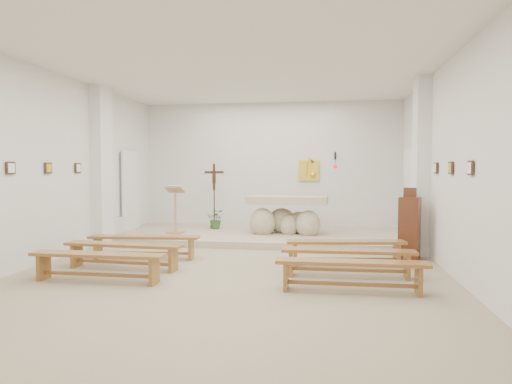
% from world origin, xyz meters
% --- Properties ---
extents(ground, '(7.00, 10.00, 0.00)m').
position_xyz_m(ground, '(0.00, 0.00, 0.00)').
color(ground, tan).
rests_on(ground, ground).
extents(wall_left, '(0.02, 10.00, 3.50)m').
position_xyz_m(wall_left, '(-3.49, 0.00, 1.75)').
color(wall_left, silver).
rests_on(wall_left, ground).
extents(wall_right, '(0.02, 10.00, 3.50)m').
position_xyz_m(wall_right, '(3.49, 0.00, 1.75)').
color(wall_right, silver).
rests_on(wall_right, ground).
extents(wall_back, '(7.00, 0.02, 3.50)m').
position_xyz_m(wall_back, '(0.00, 4.99, 1.75)').
color(wall_back, silver).
rests_on(wall_back, ground).
extents(ceiling, '(7.00, 10.00, 0.02)m').
position_xyz_m(ceiling, '(0.00, 0.00, 3.49)').
color(ceiling, silver).
rests_on(ceiling, wall_back).
extents(sanctuary_platform, '(6.98, 3.00, 0.15)m').
position_xyz_m(sanctuary_platform, '(0.00, 3.50, 0.07)').
color(sanctuary_platform, '#C8B39A').
rests_on(sanctuary_platform, ground).
extents(pilaster_left, '(0.26, 0.55, 3.50)m').
position_xyz_m(pilaster_left, '(-3.37, 2.00, 1.75)').
color(pilaster_left, white).
rests_on(pilaster_left, ground).
extents(pilaster_right, '(0.26, 0.55, 3.50)m').
position_xyz_m(pilaster_right, '(3.37, 2.00, 1.75)').
color(pilaster_right, white).
rests_on(pilaster_right, ground).
extents(gold_wall_relief, '(0.55, 0.04, 0.55)m').
position_xyz_m(gold_wall_relief, '(1.05, 4.96, 1.65)').
color(gold_wall_relief, gold).
rests_on(gold_wall_relief, wall_back).
extents(sanctuary_lamp, '(0.11, 0.36, 0.44)m').
position_xyz_m(sanctuary_lamp, '(1.75, 4.71, 1.81)').
color(sanctuary_lamp, black).
rests_on(sanctuary_lamp, wall_back).
extents(station_frame_left_front, '(0.03, 0.20, 0.20)m').
position_xyz_m(station_frame_left_front, '(-3.47, -0.80, 1.72)').
color(station_frame_left_front, '#392619').
rests_on(station_frame_left_front, wall_left).
extents(station_frame_left_mid, '(0.03, 0.20, 0.20)m').
position_xyz_m(station_frame_left_mid, '(-3.47, 0.20, 1.72)').
color(station_frame_left_mid, '#392619').
rests_on(station_frame_left_mid, wall_left).
extents(station_frame_left_rear, '(0.03, 0.20, 0.20)m').
position_xyz_m(station_frame_left_rear, '(-3.47, 1.20, 1.72)').
color(station_frame_left_rear, '#392619').
rests_on(station_frame_left_rear, wall_left).
extents(station_frame_right_front, '(0.03, 0.20, 0.20)m').
position_xyz_m(station_frame_right_front, '(3.47, -0.80, 1.72)').
color(station_frame_right_front, '#392619').
rests_on(station_frame_right_front, wall_right).
extents(station_frame_right_mid, '(0.03, 0.20, 0.20)m').
position_xyz_m(station_frame_right_mid, '(3.47, 0.20, 1.72)').
color(station_frame_right_mid, '#392619').
rests_on(station_frame_right_mid, wall_right).
extents(station_frame_right_rear, '(0.03, 0.20, 0.20)m').
position_xyz_m(station_frame_right_rear, '(3.47, 1.20, 1.72)').
color(station_frame_right_rear, '#392619').
rests_on(station_frame_right_rear, wall_right).
extents(radiator_left, '(0.10, 0.85, 0.52)m').
position_xyz_m(radiator_left, '(-3.43, 2.70, 0.27)').
color(radiator_left, silver).
rests_on(radiator_left, ground).
extents(radiator_right, '(0.10, 0.85, 0.52)m').
position_xyz_m(radiator_right, '(3.43, 2.70, 0.27)').
color(radiator_right, silver).
rests_on(radiator_right, ground).
extents(altar, '(1.95, 0.90, 0.99)m').
position_xyz_m(altar, '(0.58, 3.45, 0.53)').
color(altar, beige).
rests_on(altar, sanctuary_platform).
extents(lectern, '(0.43, 0.37, 1.16)m').
position_xyz_m(lectern, '(-2.06, 3.07, 0.72)').
color(lectern, tan).
rests_on(lectern, sanctuary_platform).
extents(crucifix_stand, '(0.50, 0.22, 1.68)m').
position_xyz_m(crucifix_stand, '(-1.41, 4.30, 1.12)').
color(crucifix_stand, '#392012').
rests_on(crucifix_stand, sanctuary_platform).
extents(potted_plant, '(0.49, 0.43, 0.50)m').
position_xyz_m(potted_plant, '(-1.29, 4.04, 0.40)').
color(potted_plant, '#2D5C25').
rests_on(potted_plant, sanctuary_platform).
extents(donation_pedestal, '(0.46, 0.46, 1.35)m').
position_xyz_m(donation_pedestal, '(3.08, 1.49, 0.60)').
color(donation_pedestal, '#582C19').
rests_on(donation_pedestal, ground).
extents(bench_left_front, '(2.10, 0.51, 0.44)m').
position_xyz_m(bench_left_front, '(-1.87, 0.73, 0.33)').
color(bench_left_front, olive).
rests_on(bench_left_front, ground).
extents(bench_right_front, '(2.11, 0.62, 0.44)m').
position_xyz_m(bench_right_front, '(1.87, 0.73, 0.33)').
color(bench_right_front, olive).
rests_on(bench_right_front, ground).
extents(bench_left_second, '(2.10, 0.46, 0.44)m').
position_xyz_m(bench_left_second, '(-1.87, -0.16, 0.33)').
color(bench_left_second, olive).
rests_on(bench_left_second, ground).
extents(bench_right_second, '(2.09, 0.38, 0.44)m').
position_xyz_m(bench_right_second, '(1.87, -0.16, 0.33)').
color(bench_right_second, olive).
rests_on(bench_right_second, ground).
extents(bench_left_third, '(2.09, 0.36, 0.44)m').
position_xyz_m(bench_left_third, '(-1.87, -1.05, 0.33)').
color(bench_left_third, olive).
rests_on(bench_left_third, ground).
extents(bench_right_third, '(2.08, 0.35, 0.44)m').
position_xyz_m(bench_right_third, '(1.87, -1.05, 0.33)').
color(bench_right_third, olive).
rests_on(bench_right_third, ground).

